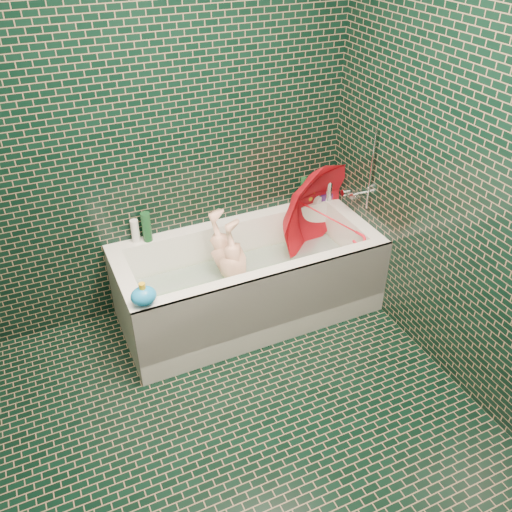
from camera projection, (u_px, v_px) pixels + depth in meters
name	position (u px, v px, depth m)	size (l,w,h in m)	color
floor	(250.00, 448.00, 2.85)	(2.80, 2.80, 0.00)	black
wall_back	(152.00, 131.00, 3.19)	(2.80, 2.80, 0.00)	black
wall_right	(496.00, 188.00, 2.59)	(2.80, 2.80, 0.00)	black
bathtub	(250.00, 288.00, 3.64)	(1.70, 0.75, 0.55)	white
bath_mat	(249.00, 293.00, 3.68)	(1.35, 0.47, 0.01)	green
water	(248.00, 276.00, 3.60)	(1.48, 0.53, 0.00)	silver
faucet	(360.00, 189.00, 3.61)	(0.18, 0.19, 0.55)	silver
child	(236.00, 275.00, 3.59)	(0.34, 0.22, 0.93)	#F0B396
umbrella	(330.00, 218.00, 3.67)	(0.69, 0.69, 0.61)	red
soap_bottle_a	(320.00, 202.00, 3.92)	(0.10, 0.10, 0.25)	white
soap_bottle_b	(327.00, 201.00, 3.94)	(0.09, 0.10, 0.21)	#431E70
soap_bottle_c	(323.00, 201.00, 3.93)	(0.12, 0.12, 0.16)	#13431F
bottle_right_tall	(304.00, 191.00, 3.84)	(0.06, 0.06, 0.20)	#13431F
bottle_right_pump	(329.00, 188.00, 3.89)	(0.05, 0.05, 0.20)	silver
bottle_left_tall	(147.00, 227.00, 3.44)	(0.06, 0.06, 0.20)	#13431F
bottle_left_short	(135.00, 231.00, 3.45)	(0.05, 0.05, 0.16)	white
rubber_duck	(308.00, 196.00, 3.90)	(0.13, 0.09, 0.10)	gold
bath_toy	(144.00, 296.00, 2.93)	(0.17, 0.15, 0.14)	#1889DF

